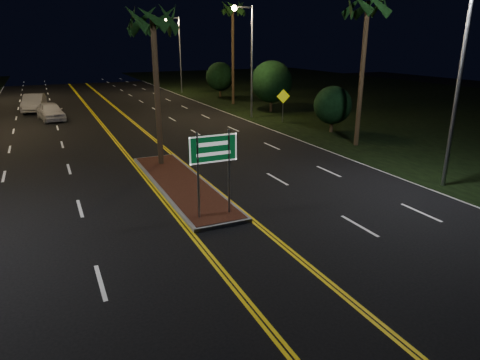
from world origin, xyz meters
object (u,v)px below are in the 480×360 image
streetlight_right_mid (248,49)px  palm_right_far (233,10)px  median_island (181,184)px  palm_median (153,20)px  streetlight_right_far (177,46)px  palm_right_near (368,6)px  warning_sign (283,101)px  shrub_near (333,105)px  shrub_far (220,76)px  highway_sign (213,157)px  streetlight_right_near (456,58)px  shrub_mid (272,82)px  car_far (34,101)px  car_near (50,110)px

streetlight_right_mid → palm_right_far: bearing=74.7°
median_island → palm_median: (0.00, 3.50, 7.19)m
streetlight_right_far → palm_right_near: 32.16m
warning_sign → palm_right_near: bearing=-79.2°
shrub_near → palm_right_near: bearing=-104.0°
palm_right_near → palm_right_far: size_ratio=0.90×
streetlight_right_mid → palm_right_near: size_ratio=0.97×
palm_right_far → shrub_far: palm_right_far is taller
highway_sign → streetlight_right_near: bearing=-4.3°
streetlight_right_mid → shrub_near: (2.89, -8.00, -3.71)m
shrub_mid → palm_right_near: bearing=-96.1°
palm_right_far → car_far: bearing=169.8°
highway_sign → warning_sign: 20.29m
median_island → highway_sign: highway_sign is taller
streetlight_right_far → shrub_near: 28.39m
streetlight_right_far → shrub_mid: 18.55m
palm_right_near → shrub_far: size_ratio=2.35×
streetlight_right_mid → palm_right_far: 9.00m
car_near → shrub_mid: bearing=-20.7°
median_island → palm_median: palm_median is taller
warning_sign → median_island: bearing=-126.4°
shrub_far → warning_sign: bearing=-95.0°
car_far → warning_sign: 23.33m
palm_right_far → shrub_near: size_ratio=3.12×
streetlight_right_mid → warning_sign: 5.27m
streetlight_right_mid → warning_sign: streetlight_right_mid is taller
streetlight_right_far → warning_sign: size_ratio=3.42×
car_far → shrub_far: bearing=15.3°
streetlight_right_mid → shrub_mid: (3.39, 2.00, -2.93)m
palm_median → shrub_near: bearing=14.5°
palm_median → palm_right_far: palm_right_far is taller
shrub_near → car_far: (-19.49, 19.38, -1.02)m
streetlight_right_mid → median_island: bearing=-125.3°
warning_sign → shrub_near: bearing=-66.7°
highway_sign → palm_median: palm_median is taller
streetlight_right_near → shrub_far: streetlight_right_near is taller
shrub_near → palm_median: bearing=-165.5°
shrub_mid → car_far: (-19.99, 9.38, -1.80)m
streetlight_right_near → palm_median: streetlight_right_near is taller
palm_right_near → shrub_mid: bearing=83.9°
median_island → shrub_near: shrub_near is taller
shrub_near → streetlight_right_near: bearing=-103.5°
highway_sign → streetlight_right_near: streetlight_right_near is taller
median_island → shrub_far: (13.80, 29.00, 2.25)m
streetlight_right_mid → car_near: bearing=159.4°
car_near → warning_sign: 19.26m
streetlight_right_mid → highway_sign: bearing=-118.9°
car_far → streetlight_right_near: bearing=-54.3°
shrub_near → car_near: shrub_near is taller
streetlight_right_near → car_near: 30.41m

